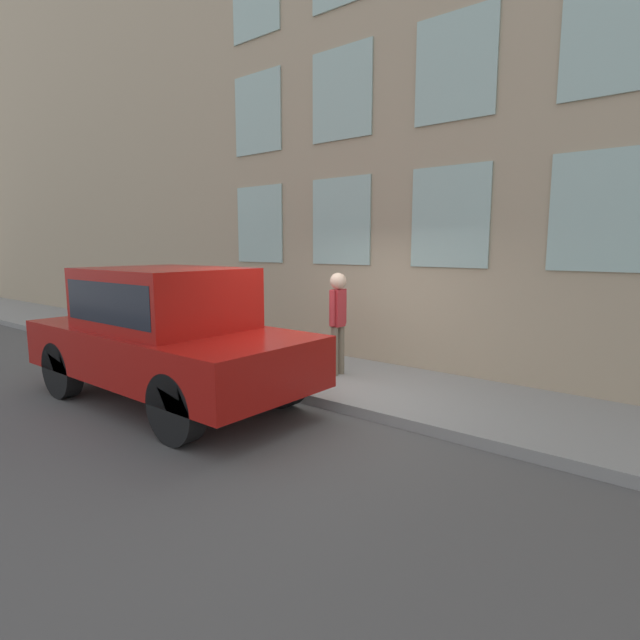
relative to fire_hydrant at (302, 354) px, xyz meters
The scene contains 6 objects.
ground_plane 1.04m from the fire_hydrant, 140.04° to the right, with size 80.00×80.00×0.00m, color #514F4C.
sidewalk 0.86m from the fire_hydrant, 51.03° to the right, with size 2.34×60.00×0.14m.
building_facade 5.12m from the fire_hydrant, 18.06° to the right, with size 0.33×40.00×10.52m.
fire_hydrant is the anchor object (origin of this frame).
person 0.85m from the fire_hydrant, 37.23° to the right, with size 0.39×0.26×1.63m.
parked_car_red_near 2.10m from the fire_hydrant, 153.69° to the left, with size 1.92×4.44×1.88m.
Camera 1 is at (-5.06, -4.46, 2.17)m, focal length 28.00 mm.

